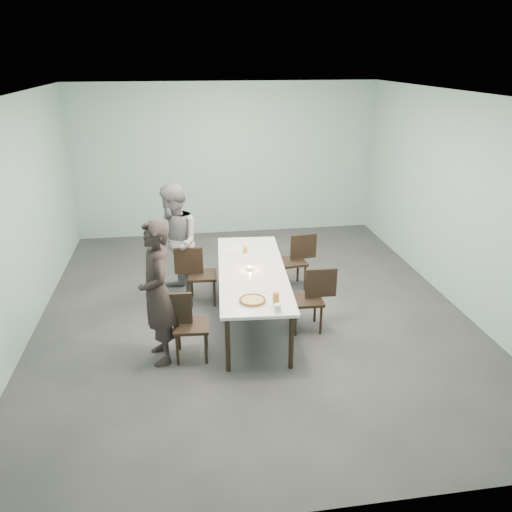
{
  "coord_description": "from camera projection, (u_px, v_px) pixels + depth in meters",
  "views": [
    {
      "loc": [
        -0.92,
        -6.38,
        3.46
      ],
      "look_at": [
        0.0,
        -0.37,
        1.0
      ],
      "focal_mm": 35.0,
      "sensor_mm": 36.0,
      "label": 1
    }
  ],
  "objects": [
    {
      "name": "ground",
      "position": [
        252.0,
        310.0,
        7.28
      ],
      "size": [
        7.0,
        7.0,
        0.0
      ],
      "primitive_type": "plane",
      "color": "#333335",
      "rests_on": "ground"
    },
    {
      "name": "room_shell",
      "position": [
        252.0,
        173.0,
        6.51
      ],
      "size": [
        6.02,
        7.02,
        3.01
      ],
      "color": "#97BEB8",
      "rests_on": "ground"
    },
    {
      "name": "table",
      "position": [
        252.0,
        274.0,
        6.78
      ],
      "size": [
        1.09,
        2.66,
        0.75
      ],
      "rotation": [
        0.0,
        0.0,
        -0.07
      ],
      "color": "white",
      "rests_on": "ground"
    },
    {
      "name": "chair_near_left",
      "position": [
        184.0,
        321.0,
        5.97
      ],
      "size": [
        0.62,
        0.45,
        0.87
      ],
      "rotation": [
        0.0,
        0.0,
        -0.06
      ],
      "color": "black",
      "rests_on": "ground"
    },
    {
      "name": "chair_far_left",
      "position": [
        197.0,
        271.0,
        7.34
      ],
      "size": [
        0.62,
        0.45,
        0.87
      ],
      "rotation": [
        0.0,
        0.0,
        -0.07
      ],
      "color": "black",
      "rests_on": "ground"
    },
    {
      "name": "chair_near_right",
      "position": [
        312.0,
        295.0,
        6.61
      ],
      "size": [
        0.62,
        0.43,
        0.87
      ],
      "rotation": [
        0.0,
        0.0,
        3.11
      ],
      "color": "black",
      "rests_on": "ground"
    },
    {
      "name": "chair_far_right",
      "position": [
        297.0,
        257.0,
        7.84
      ],
      "size": [
        0.63,
        0.46,
        0.87
      ],
      "rotation": [
        0.0,
        0.0,
        3.25
      ],
      "color": "black",
      "rests_on": "ground"
    },
    {
      "name": "diner_near",
      "position": [
        157.0,
        293.0,
        5.8
      ],
      "size": [
        0.56,
        0.73,
        1.78
      ],
      "primitive_type": "imported",
      "rotation": [
        0.0,
        0.0,
        -1.35
      ],
      "color": "black",
      "rests_on": "ground"
    },
    {
      "name": "diner_far",
      "position": [
        175.0,
        243.0,
        7.39
      ],
      "size": [
        0.9,
        1.02,
        1.74
      ],
      "primitive_type": "imported",
      "rotation": [
        0.0,
        0.0,
        -1.23
      ],
      "color": "gray",
      "rests_on": "ground"
    },
    {
      "name": "pizza",
      "position": [
        252.0,
        300.0,
        5.88
      ],
      "size": [
        0.34,
        0.34,
        0.04
      ],
      "color": "white",
      "rests_on": "table"
    },
    {
      "name": "side_plate",
      "position": [
        260.0,
        289.0,
        6.19
      ],
      "size": [
        0.18,
        0.18,
        0.01
      ],
      "primitive_type": "cylinder",
      "color": "white",
      "rests_on": "table"
    },
    {
      "name": "beer_glass",
      "position": [
        276.0,
        298.0,
        5.81
      ],
      "size": [
        0.08,
        0.08,
        0.15
      ],
      "primitive_type": "cylinder",
      "color": "#C1812A",
      "rests_on": "table"
    },
    {
      "name": "water_tumbler",
      "position": [
        278.0,
        308.0,
        5.65
      ],
      "size": [
        0.08,
        0.08,
        0.09
      ],
      "primitive_type": "cylinder",
      "color": "silver",
      "rests_on": "table"
    },
    {
      "name": "tealight",
      "position": [
        250.0,
        268.0,
        6.75
      ],
      "size": [
        0.06,
        0.06,
        0.05
      ],
      "color": "silver",
      "rests_on": "table"
    },
    {
      "name": "amber_tumbler",
      "position": [
        245.0,
        250.0,
        7.33
      ],
      "size": [
        0.07,
        0.07,
        0.08
      ],
      "primitive_type": "cylinder",
      "color": "#C1812A",
      "rests_on": "table"
    },
    {
      "name": "menu",
      "position": [
        236.0,
        250.0,
        7.44
      ],
      "size": [
        0.32,
        0.24,
        0.01
      ],
      "primitive_type": "cube",
      "rotation": [
        0.0,
        0.0,
        -0.07
      ],
      "color": "silver",
      "rests_on": "table"
    }
  ]
}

